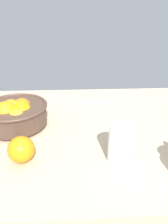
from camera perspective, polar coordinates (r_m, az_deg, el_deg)
ground_plane at (r=85.09cm, az=-1.29°, el=-4.73°), size 149.74×80.26×3.00cm
fruit_bowl at (r=86.38cm, az=-17.48°, el=-0.46°), size 24.60×24.60×10.92cm
juice_glass at (r=65.59cm, az=9.59°, el=-8.44°), size 7.69×7.69×11.92cm
loose_orange_2 at (r=67.99cm, az=-15.96°, el=-9.31°), size 7.95×7.95×7.95cm
spoon at (r=105.26cm, az=-0.10°, el=2.87°), size 17.31×2.46×1.00cm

